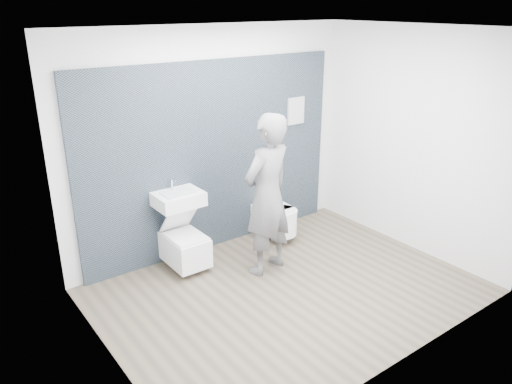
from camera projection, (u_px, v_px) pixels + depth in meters
ground at (288, 290)px, 5.60m from camera, size 4.00×4.00×0.00m
room_shell at (292, 140)px, 4.97m from camera, size 4.00×4.00×4.00m
tile_wall at (217, 243)px, 6.70m from camera, size 3.60×0.06×2.40m
washbasin at (178, 199)px, 5.84m from camera, size 0.55×0.41×0.41m
toilet_square at (185, 247)px, 5.99m from camera, size 0.41×0.60×0.71m
toilet_rounded at (277, 219)px, 6.73m from camera, size 0.39×0.66×0.35m
info_placard at (293, 220)px, 7.38m from camera, size 0.27×0.03×0.37m
visitor at (267, 195)px, 5.71m from camera, size 0.78×0.59×1.91m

